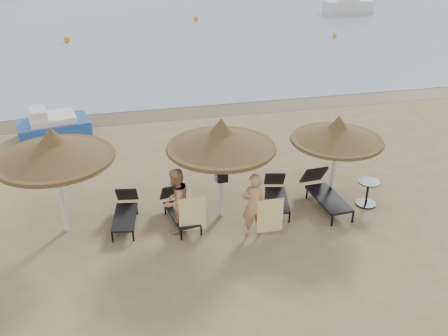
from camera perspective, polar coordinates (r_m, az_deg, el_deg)
The scene contains 20 objects.
ground at distance 12.28m, azimuth -1.87°, elevation -9.05°, with size 160.00×160.00×0.00m, color #937E57.
wet_sand_strip at distance 20.57m, azimuth -7.07°, elevation 6.11°, with size 200.00×1.60×0.01m, color brown.
palapa_left at distance 12.44m, azimuth -18.91°, elevation 1.97°, with size 2.87×2.87×2.85m.
palapa_center at distance 12.46m, azimuth -0.31°, elevation 3.26°, with size 2.80×2.80×2.78m.
palapa_right at distance 13.75m, azimuth 12.84°, elevation 3.87°, with size 2.52×2.52×2.50m.
lounger_far_left at distance 13.29m, azimuth -11.19°, elevation -4.79°, with size 0.80×1.75×0.76m.
lounger_near_left at distance 13.20m, azimuth -5.20°, elevation -4.52°, with size 0.88×1.83×0.78m.
lounger_near_right at distance 13.87m, azimuth 6.01°, elevation -2.95°, with size 0.92×1.79×0.76m.
lounger_far_right at distance 14.06m, azimuth 11.37°, elevation -2.65°, with size 0.80×2.04×0.89m.
side_table at distance 14.36m, azimuth 16.04°, elevation -2.82°, with size 0.60×0.60×0.72m.
person_left at distance 12.41m, azimuth -5.55°, elevation -3.23°, with size 0.93×0.60×2.01m, color tan.
person_right at distance 12.23m, azimuth 3.45°, elevation -3.67°, with size 0.91×0.59×1.99m, color tan.
towel_left at distance 12.33m, azimuth -3.63°, elevation -5.29°, with size 0.67×0.04×0.94m.
towel_right at distance 12.31m, azimuth 5.30°, elevation -5.45°, with size 0.67×0.02×0.93m.
bag_patterned at distance 13.09m, azimuth -0.47°, elevation -0.83°, with size 0.28×0.14×0.34m.
bag_dark at distance 12.73m, azimuth -0.14°, elevation -0.90°, with size 0.27×0.10×0.38m.
pedal_boat at distance 19.12m, azimuth -19.00°, elevation 4.55°, with size 2.71×1.92×1.15m.
buoy_left at distance 34.45m, azimuth -17.51°, elevation 13.86°, with size 0.41×0.41×0.41m, color #F3AB18.
buoy_mid at distance 40.42m, azimuth -3.23°, elevation 16.72°, with size 0.37×0.37×0.37m, color #F3AB18.
buoy_right at distance 35.26m, azimuth 12.54°, elevation 14.63°, with size 0.31×0.31×0.31m, color #F3AB18.
Camera 1 is at (-1.86, -9.79, 7.17)m, focal length 40.00 mm.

